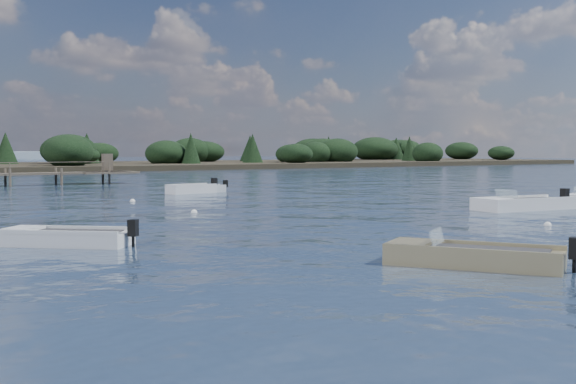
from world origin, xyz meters
TOP-DOWN VIEW (x-y plane):
  - ground at (0.00, 60.00)m, footprint 400.00×400.00m
  - dinghy_near_olive at (-4.04, -2.42)m, footprint 3.81×4.75m
  - dinghy_mid_white_a at (11.94, 8.52)m, footprint 5.92×2.63m
  - tender_far_white at (3.77, 30.39)m, footprint 3.94×1.80m
  - tender_far_grey_b at (5.03, 30.78)m, footprint 3.26×1.33m
  - dinghy_mid_grey at (-11.80, 7.73)m, footprint 4.03×3.88m
  - buoy_b at (6.32, 2.90)m, footprint 0.32×0.32m
  - buoy_c at (-9.87, 9.55)m, footprint 0.32×0.32m
  - buoy_d at (15.63, 9.72)m, footprint 0.32×0.32m
  - buoy_e at (-2.67, 25.15)m, footprint 0.32×0.32m
  - buoy_extra_a at (-3.00, 16.31)m, footprint 0.32×0.32m
  - far_headland at (25.00, 100.00)m, footprint 190.00×40.00m

SIDE VIEW (x-z plane):
  - ground at x=0.00m, z-range 0.00..0.00m
  - buoy_b at x=6.32m, z-range -0.16..0.16m
  - buoy_c at x=-9.87m, z-range -0.16..0.16m
  - buoy_d at x=15.63m, z-range -0.16..0.16m
  - buoy_e at x=-2.67m, z-range -0.16..0.16m
  - buoy_extra_a at x=-3.00m, z-range -0.16..0.16m
  - dinghy_mid_grey at x=-11.80m, z-range -0.41..0.71m
  - dinghy_near_olive at x=-4.04m, z-range -0.44..0.75m
  - tender_far_grey_b at x=5.03m, z-range -0.40..0.71m
  - dinghy_mid_white_a at x=11.94m, z-range -0.51..0.86m
  - tender_far_white at x=3.77m, z-range -0.48..0.85m
  - far_headland at x=25.00m, z-range -0.94..4.86m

